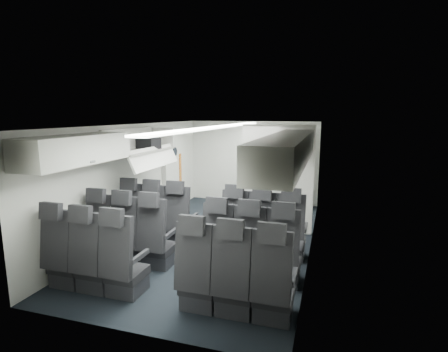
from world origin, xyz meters
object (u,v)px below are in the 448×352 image
Objects in this scene: boarding_door at (173,172)px; carry_on_bag at (148,144)px; seat_row_front at (208,227)px; flight_attendant at (257,177)px; seat_row_rear at (160,272)px; seat_row_mid at (188,246)px; galley_unit at (287,170)px.

carry_on_bag is (0.25, -1.56, 0.82)m from boarding_door.
flight_attendant is at bearing 79.99° from seat_row_front.
seat_row_front is at bearing -6.23° from carry_on_bag.
boarding_door is at bearing 112.87° from seat_row_rear.
carry_on_bag is (-1.39, 0.53, 1.37)m from seat_row_front.
flight_attendant is (0.40, 3.14, 0.51)m from seat_row_mid.
seat_row_rear is at bearing -90.00° from seat_row_front.
carry_on_bag is (-2.34, -2.73, 0.82)m from galley_unit.
flight_attendant is at bearing 84.41° from seat_row_rear.
flight_attendant reaches higher than seat_row_front.
seat_row_rear is (0.00, -0.90, 0.00)m from seat_row_mid.
galley_unit is 1.02× the size of boarding_door.
flight_attendant is at bearing -118.69° from galley_unit.
boarding_door is (-2.59, -1.17, 0.00)m from galley_unit.
seat_row_front is 1.00× the size of seat_row_mid.
boarding_door is 1.78m from carry_on_bag.
boarding_door is (-1.64, 2.09, 0.55)m from seat_row_front.
seat_row_front is at bearing 90.00° from seat_row_rear.
seat_row_front is 1.79× the size of boarding_door.
seat_row_front is 3.43m from galley_unit.
seat_row_front is 1.75× the size of galley_unit.
boarding_door reaches higher than seat_row_front.
carry_on_bag is (-1.39, 2.33, 1.37)m from seat_row_rear.
seat_row_mid is 2.42m from carry_on_bag.
carry_on_bag reaches higher than flight_attendant.
seat_row_mid is at bearing 151.00° from flight_attendant.
carry_on_bag is (-1.39, 1.43, 1.37)m from seat_row_mid.
seat_row_mid is 1.75× the size of galley_unit.
carry_on_bag is at bearing 134.34° from seat_row_mid.
flight_attendant is (0.40, 4.04, 0.51)m from seat_row_rear.
galley_unit is 3.69m from carry_on_bag.
galley_unit is at bearing -50.51° from flight_attendant.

